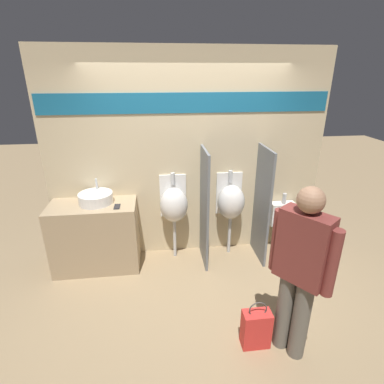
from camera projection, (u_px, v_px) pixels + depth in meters
name	position (u px, v px, depth m)	size (l,w,h in m)	color
ground_plane	(194.00, 272.00, 3.86)	(16.00, 16.00, 0.00)	#997F5B
display_wall	(188.00, 158.00, 3.90)	(3.62, 0.07, 2.70)	beige
sink_counter	(96.00, 236.00, 3.83)	(1.07, 0.53, 0.89)	tan
sink_basin	(96.00, 198.00, 3.70)	(0.42, 0.42, 0.27)	white
cell_phone	(117.00, 207.00, 3.61)	(0.07, 0.14, 0.01)	#232328
divider_near_counter	(204.00, 208.00, 3.85)	(0.03, 0.57, 1.54)	slate
divider_mid	(262.00, 205.00, 3.94)	(0.03, 0.57, 1.54)	slate
urinal_near_counter	(174.00, 205.00, 3.93)	(0.37, 0.30, 1.19)	silver
urinal_far	(231.00, 202.00, 4.02)	(0.37, 0.30, 1.19)	silver
toilet	(285.00, 235.00, 4.16)	(0.36, 0.52, 0.85)	white
person_in_vest	(300.00, 269.00, 2.47)	(0.39, 0.47, 1.62)	#666056
shopping_bag	(256.00, 329.00, 2.77)	(0.26, 0.14, 0.50)	red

